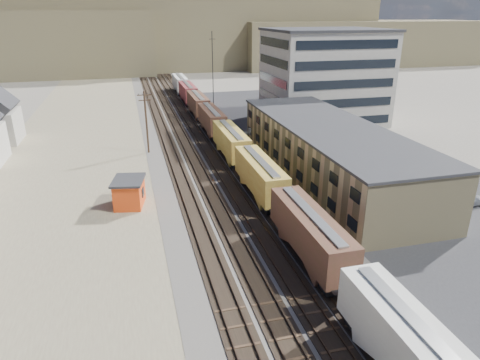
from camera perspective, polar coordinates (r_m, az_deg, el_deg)
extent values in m
plane|color=#6B6356|center=(35.56, 6.82, -15.66)|extent=(300.00, 300.00, 0.00)
cube|color=#4C4742|center=(79.87, -6.30, 5.83)|extent=(18.00, 200.00, 0.06)
cube|color=#796B53|center=(70.08, -21.35, 2.20)|extent=(24.00, 180.00, 0.03)
cube|color=#232326|center=(72.75, 13.05, 3.83)|extent=(26.00, 120.00, 0.04)
cube|color=black|center=(79.31, -9.88, 5.58)|extent=(2.60, 200.00, 0.08)
cube|color=#38281E|center=(79.22, -10.41, 5.62)|extent=(0.08, 200.00, 0.16)
cube|color=#38281E|center=(79.33, -9.37, 5.71)|extent=(0.08, 200.00, 0.16)
cube|color=black|center=(79.59, -7.73, 5.76)|extent=(2.60, 200.00, 0.08)
cube|color=#38281E|center=(79.48, -8.25, 5.80)|extent=(0.08, 200.00, 0.16)
cube|color=#38281E|center=(79.65, -7.22, 5.89)|extent=(0.08, 200.00, 0.16)
cube|color=black|center=(79.99, -5.59, 5.94)|extent=(2.60, 200.00, 0.08)
cube|color=#38281E|center=(79.86, -6.10, 5.98)|extent=(0.08, 200.00, 0.16)
cube|color=#38281E|center=(80.07, -5.08, 6.06)|extent=(0.08, 200.00, 0.16)
cube|color=black|center=(80.47, -3.61, 6.09)|extent=(2.60, 200.00, 0.08)
cube|color=#38281E|center=(80.30, -4.12, 6.13)|extent=(0.08, 200.00, 0.16)
cube|color=#38281E|center=(80.57, -3.11, 6.21)|extent=(0.08, 200.00, 0.16)
cube|color=black|center=(33.27, 16.40, -17.87)|extent=(2.20, 2.20, 0.90)
cube|color=beige|center=(28.83, 22.25, -20.30)|extent=(3.00, 13.34, 3.40)
cube|color=#B7B7B2|center=(27.73, 22.79, -17.52)|extent=(0.90, 12.32, 0.16)
cube|color=black|center=(36.73, 12.36, -13.26)|extent=(2.20, 2.20, 0.90)
cube|color=black|center=(44.61, 6.55, -6.22)|extent=(2.20, 2.20, 0.90)
cube|color=#4B3320|center=(39.49, 9.33, -6.73)|extent=(3.00, 13.34, 3.40)
cube|color=#B7B7B2|center=(38.69, 9.48, -4.41)|extent=(0.90, 12.32, 0.16)
cube|color=black|center=(48.84, 4.43, -3.58)|extent=(2.20, 2.20, 0.90)
cube|color=black|center=(57.75, 1.17, 0.54)|extent=(2.20, 2.20, 0.90)
cube|color=#AD842D|center=(52.44, 2.70, 0.81)|extent=(3.00, 13.34, 3.40)
cube|color=#B7B7B2|center=(51.84, 2.74, 2.66)|extent=(0.90, 12.33, 0.16)
cube|color=black|center=(62.32, -0.11, 2.14)|extent=(2.20, 2.20, 0.90)
cube|color=black|center=(71.71, -2.17, 4.73)|extent=(2.20, 2.20, 0.90)
cube|color=#AD842D|center=(66.36, -1.22, 5.29)|extent=(3.00, 13.34, 3.40)
cube|color=#B7B7B2|center=(65.88, -1.24, 6.78)|extent=(0.90, 12.33, 0.16)
cube|color=black|center=(76.45, -3.01, 5.78)|extent=(2.20, 2.20, 0.90)
cube|color=black|center=(86.09, -4.43, 7.54)|extent=(2.20, 2.20, 0.90)
cube|color=#4B3320|center=(80.73, -3.80, 8.19)|extent=(3.00, 13.34, 3.40)
cube|color=#B7B7B2|center=(80.34, -3.83, 9.42)|extent=(0.90, 12.33, 0.16)
cube|color=black|center=(90.92, -5.03, 8.27)|extent=(2.20, 2.20, 0.90)
cube|color=black|center=(100.71, -6.06, 9.53)|extent=(2.20, 2.20, 0.90)
cube|color=#4B3320|center=(95.37, -5.61, 10.19)|extent=(3.00, 13.34, 3.40)
cube|color=#B7B7B2|center=(95.04, -5.65, 11.24)|extent=(0.90, 12.32, 0.16)
cube|color=black|center=(105.60, -6.50, 10.06)|extent=(2.20, 2.20, 0.90)
cube|color=black|center=(115.48, -7.28, 11.00)|extent=(2.20, 2.20, 0.90)
cube|color=maroon|center=(110.15, -6.96, 11.65)|extent=(3.00, 13.34, 3.40)
cube|color=#B7B7B2|center=(109.87, -7.00, 12.57)|extent=(0.90, 12.32, 0.16)
cube|color=black|center=(120.41, -7.62, 11.41)|extent=(2.20, 2.20, 0.90)
cube|color=black|center=(130.35, -8.23, 12.14)|extent=(2.20, 2.20, 0.90)
cube|color=beige|center=(125.04, -7.99, 12.76)|extent=(3.00, 13.34, 3.40)
cube|color=#B7B7B2|center=(124.79, -8.03, 13.57)|extent=(0.90, 12.32, 0.16)
cube|color=tan|center=(60.15, 11.70, 3.72)|extent=(12.00, 40.00, 7.00)
cube|color=#2D2D30|center=(59.18, 11.97, 7.04)|extent=(12.40, 40.40, 0.30)
cube|color=black|center=(58.20, 6.25, 2.10)|extent=(0.12, 36.00, 1.20)
cube|color=black|center=(57.28, 6.37, 4.93)|extent=(0.12, 36.00, 1.20)
cube|color=#9E998E|center=(90.94, 11.13, 13.25)|extent=(22.00, 18.00, 18.00)
cube|color=#2D2D30|center=(90.15, 11.56, 19.04)|extent=(22.60, 18.60, 0.50)
cube|color=black|center=(86.76, 4.34, 13.20)|extent=(0.12, 16.00, 16.00)
cube|color=black|center=(82.96, 13.84, 12.28)|extent=(20.00, 0.12, 16.00)
cylinder|color=#382619|center=(70.14, -12.36, 7.47)|extent=(0.32, 0.32, 10.00)
cube|color=#382619|center=(69.25, -12.65, 11.00)|extent=(2.20, 0.14, 0.14)
cube|color=#382619|center=(69.39, -12.60, 10.35)|extent=(1.90, 0.14, 0.14)
cylinder|color=black|center=(69.25, -12.16, 11.16)|extent=(0.08, 0.08, 0.22)
cylinder|color=black|center=(88.71, -3.63, 13.40)|extent=(0.16, 0.16, 18.00)
cube|color=black|center=(87.98, -3.75, 18.24)|extent=(1.20, 0.08, 0.08)
cube|color=brown|center=(188.88, -5.62, 19.13)|extent=(140.00, 45.00, 28.00)
cube|color=brown|center=(203.49, 15.75, 17.22)|extent=(110.00, 38.00, 18.00)
cube|color=brown|center=(206.23, -15.37, 19.26)|extent=(200.00, 60.00, 32.00)
cube|color=#E64615|center=(51.90, -14.54, -1.73)|extent=(3.83, 4.63, 3.08)
cube|color=#2D2D30|center=(51.29, -14.71, -0.05)|extent=(4.31, 5.12, 0.26)
cube|color=black|center=(51.57, -12.82, -1.60)|extent=(0.30, 1.03, 1.03)
imported|color=silver|center=(52.48, 25.58, -3.87)|extent=(3.94, 5.00, 1.59)
imported|color=#999BA0|center=(57.51, 28.32, -2.33)|extent=(4.71, 1.95, 1.36)
imported|color=navy|center=(91.63, 10.06, 8.10)|extent=(3.74, 5.63, 1.44)
imported|color=white|center=(82.34, 15.00, 6.29)|extent=(2.82, 5.21, 1.68)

